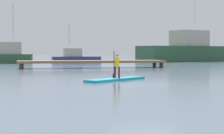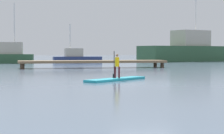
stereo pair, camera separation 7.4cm
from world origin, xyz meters
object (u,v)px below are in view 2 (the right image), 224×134
object	(u,v)px
paddleboard_near	(117,79)
paddler_child_solo	(117,65)
fishing_boat_white_large	(188,51)
motor_boat_small_navy	(76,58)
fishing_boat_green_midground	(6,56)

from	to	relation	value
paddleboard_near	paddler_child_solo	distance (m)	0.64
fishing_boat_white_large	paddleboard_near	bearing A→B (deg)	-118.43
paddleboard_near	motor_boat_small_navy	world-z (taller)	motor_boat_small_navy
paddler_child_solo	motor_boat_small_navy	bearing A→B (deg)	84.87
paddleboard_near	fishing_boat_white_large	distance (m)	36.47
fishing_boat_green_midground	motor_boat_small_navy	xyz separation A→B (m)	(7.46, -0.21, -0.24)
fishing_boat_green_midground	motor_boat_small_navy	bearing A→B (deg)	-1.64
fishing_boat_white_large	paddler_child_solo	bearing A→B (deg)	-118.44
motor_boat_small_navy	fishing_boat_white_large	bearing A→B (deg)	15.22
fishing_boat_green_midground	motor_boat_small_navy	distance (m)	7.47
fishing_boat_green_midground	motor_boat_small_navy	size ratio (longest dim) A/B	1.22
fishing_boat_white_large	motor_boat_small_navy	xyz separation A→B (m)	(-14.84, -4.04, -0.79)
paddleboard_near	fishing_boat_white_large	size ratio (longest dim) A/B	0.24
paddler_child_solo	fishing_boat_white_large	size ratio (longest dim) A/B	0.09
paddleboard_near	paddler_child_solo	xyz separation A→B (m)	(0.00, 0.02, 0.64)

